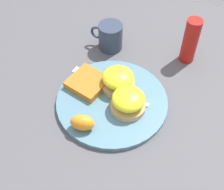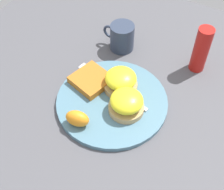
# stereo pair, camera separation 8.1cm
# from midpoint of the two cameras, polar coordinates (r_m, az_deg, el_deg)

# --- Properties ---
(ground_plane) EXTENTS (1.10, 1.10, 0.00)m
(ground_plane) POSITION_cam_midpoint_polar(r_m,az_deg,el_deg) (0.84, 2.77, -1.65)
(ground_plane) COLOR #4C4C51
(plate) EXTENTS (0.30, 0.30, 0.01)m
(plate) POSITION_cam_midpoint_polar(r_m,az_deg,el_deg) (0.83, 2.79, -1.35)
(plate) COLOR slate
(plate) RESTS_ON ground_plane
(sandwich_benedict_left) EXTENTS (0.09, 0.09, 0.06)m
(sandwich_benedict_left) POSITION_cam_midpoint_polar(r_m,az_deg,el_deg) (0.78, 5.62, -1.67)
(sandwich_benedict_left) COLOR tan
(sandwich_benedict_left) RESTS_ON plate
(sandwich_benedict_right) EXTENTS (0.09, 0.09, 0.06)m
(sandwich_benedict_right) POSITION_cam_midpoint_polar(r_m,az_deg,el_deg) (0.83, 4.51, 2.40)
(sandwich_benedict_right) COLOR tan
(sandwich_benedict_right) RESTS_ON plate
(hashbrown_patty) EXTENTS (0.12, 0.12, 0.02)m
(hashbrown_patty) POSITION_cam_midpoint_polar(r_m,az_deg,el_deg) (0.86, -1.10, 2.63)
(hashbrown_patty) COLOR #B16720
(hashbrown_patty) RESTS_ON plate
(orange_wedge) EXTENTS (0.07, 0.05, 0.04)m
(orange_wedge) POSITION_cam_midpoint_polar(r_m,az_deg,el_deg) (0.76, -3.34, -4.51)
(orange_wedge) COLOR orange
(orange_wedge) RESTS_ON plate
(fork) EXTENTS (0.24, 0.07, 0.00)m
(fork) POSITION_cam_midpoint_polar(r_m,az_deg,el_deg) (0.86, 1.87, 1.97)
(fork) COLOR silver
(fork) RESTS_ON plate
(cup) EXTENTS (0.10, 0.07, 0.08)m
(cup) POSITION_cam_midpoint_polar(r_m,az_deg,el_deg) (0.96, 4.23, 10.43)
(cup) COLOR #2D384C
(cup) RESTS_ON ground_plane
(condiment_bottle) EXTENTS (0.04, 0.04, 0.14)m
(condiment_bottle) POSITION_cam_midpoint_polar(r_m,az_deg,el_deg) (0.92, 18.46, 7.73)
(condiment_bottle) COLOR #B21914
(condiment_bottle) RESTS_ON ground_plane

